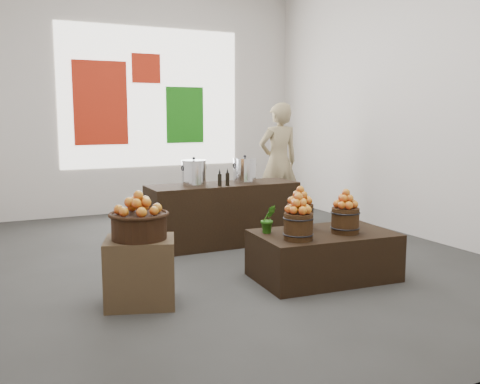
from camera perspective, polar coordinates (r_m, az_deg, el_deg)
name	(u,v)px	position (r m, az deg, el deg)	size (l,w,h in m)	color
ground	(217,258)	(6.47, -2.52, -7.07)	(7.00, 7.00, 0.00)	#32322F
back_wall	(135,98)	(9.56, -11.14, 9.86)	(6.00, 0.04, 4.00)	beige
back_opening	(152,98)	(9.62, -9.35, 9.89)	(3.20, 0.02, 2.40)	white
deco_red_left	(101,103)	(9.39, -14.66, 9.16)	(0.90, 0.04, 1.40)	#B6210E
deco_green_right	(185,115)	(9.80, -5.90, 8.17)	(0.70, 0.04, 1.00)	#187011
deco_red_upper	(146,68)	(9.61, -9.99, 12.86)	(0.50, 0.04, 0.50)	#B6210E
crate	(140,272)	(4.95, -10.58, -8.35)	(0.61, 0.50, 0.61)	brown
wicker_basket	(139,226)	(4.85, -10.71, -3.63)	(0.49, 0.49, 0.22)	black
apples_in_basket	(138,203)	(4.81, -10.78, -1.15)	(0.38, 0.38, 0.20)	#A00514
display_table	(323,255)	(5.71, 8.87, -6.68)	(1.43, 0.88, 0.49)	black
apple_bucket_front_left	(298,226)	(5.26, 6.23, -3.68)	(0.29, 0.29, 0.26)	#39230F
apples_in_bucket_front_left	(299,204)	(5.22, 6.27, -1.24)	(0.21, 0.21, 0.19)	#A00514
apple_bucket_front_right	(345,220)	(5.63, 11.16, -3.00)	(0.29, 0.29, 0.26)	#39230F
apples_in_bucket_front_right	(346,199)	(5.59, 11.23, -0.71)	(0.21, 0.21, 0.19)	#A00514
apple_bucket_rear	(300,216)	(5.78, 6.41, -2.60)	(0.29, 0.29, 0.26)	#39230F
apples_in_bucket_rear	(300,195)	(5.74, 6.45, -0.37)	(0.21, 0.21, 0.19)	#A00514
herb_garnish_right	(346,214)	(6.05, 11.27, -2.27)	(0.23, 0.20, 0.25)	#276715
herb_garnish_left	(268,219)	(5.53, 3.05, -2.89)	(0.16, 0.13, 0.29)	#276715
counter	(223,214)	(7.06, -1.80, -2.38)	(1.98, 0.63, 0.81)	black
stock_pot_left	(194,174)	(6.82, -4.94, 1.97)	(0.31, 0.31, 0.31)	silver
stock_pot_center	(245,171)	(7.11, 0.50, 2.26)	(0.31, 0.31, 0.31)	silver
oil_cruets	(229,177)	(6.80, -1.14, 1.64)	(0.14, 0.05, 0.23)	black
shopper	(278,162)	(8.72, 4.13, 3.24)	(0.69, 0.45, 1.90)	#8F7D57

